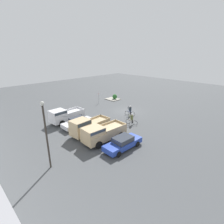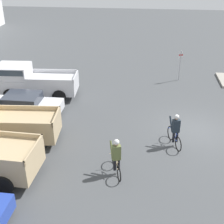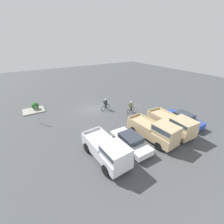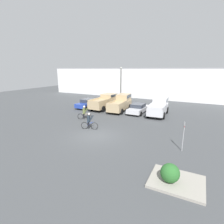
# 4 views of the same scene
# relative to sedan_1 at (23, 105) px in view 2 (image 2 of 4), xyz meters

# --- Properties ---
(ground_plane) EXTENTS (80.00, 80.00, 0.00)m
(ground_plane) POSITION_rel_sedan_1_xyz_m (-0.67, -9.99, -0.68)
(ground_plane) COLOR #424447
(sedan_1) EXTENTS (2.03, 4.56, 1.34)m
(sedan_1) POSITION_rel_sedan_1_xyz_m (0.00, 0.00, 0.00)
(sedan_1) COLOR silver
(sedan_1) RESTS_ON ground_plane
(pickup_truck_2) EXTENTS (2.41, 5.33, 2.18)m
(pickup_truck_2) POSITION_rel_sedan_1_xyz_m (2.78, 0.45, 0.46)
(pickup_truck_2) COLOR silver
(pickup_truck_2) RESTS_ON ground_plane
(cyclist_0) EXTENTS (1.74, 0.65, 1.76)m
(cyclist_0) POSITION_rel_sedan_1_xyz_m (-2.25, -8.77, 0.18)
(cyclist_0) COLOR black
(cyclist_0) RESTS_ON ground_plane
(cyclist_1) EXTENTS (1.75, 0.66, 1.76)m
(cyclist_1) POSITION_rel_sedan_1_xyz_m (-4.82, -6.06, 0.19)
(cyclist_1) COLOR black
(cyclist_1) RESTS_ON ground_plane
(fire_lane_sign) EXTENTS (0.09, 0.30, 2.31)m
(fire_lane_sign) POSITION_rel_sedan_1_xyz_m (6.84, -9.70, 0.72)
(fire_lane_sign) COLOR #9E9EA3
(fire_lane_sign) RESTS_ON ground_plane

